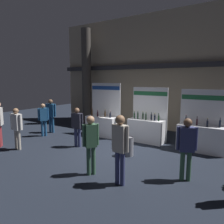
# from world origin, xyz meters

# --- Properties ---
(ground_plane) EXTENTS (26.47, 26.47, 0.00)m
(ground_plane) POSITION_xyz_m (0.00, 0.00, 0.00)
(ground_plane) COLOR black
(hall_colonnade) EXTENTS (13.24, 1.26, 6.24)m
(hall_colonnade) POSITION_xyz_m (0.00, 4.39, 3.09)
(hall_colonnade) COLOR tan
(hall_colonnade) RESTS_ON ground_plane
(exhibitor_booth_0) EXTENTS (1.67, 0.74, 2.56)m
(exhibitor_booth_0) POSITION_xyz_m (-1.82, 1.60, 0.61)
(exhibitor_booth_0) COLOR white
(exhibitor_booth_0) RESTS_ON ground_plane
(exhibitor_booth_1) EXTENTS (1.63, 0.66, 2.39)m
(exhibitor_booth_1) POSITION_xyz_m (0.42, 1.80, 0.61)
(exhibitor_booth_1) COLOR white
(exhibitor_booth_1) RESTS_ON ground_plane
(exhibitor_booth_2) EXTENTS (1.83, 0.66, 2.35)m
(exhibitor_booth_2) POSITION_xyz_m (2.70, 1.78, 0.60)
(exhibitor_booth_2) COLOR white
(exhibitor_booth_2) RESTS_ON ground_plane
(trash_bin) EXTENTS (0.35, 0.35, 0.70)m
(trash_bin) POSITION_xyz_m (0.62, -0.18, 0.35)
(trash_bin) COLOR slate
(trash_bin) RESTS_ON ground_plane
(visitor_0) EXTENTS (0.36, 0.47, 1.59)m
(visitor_0) POSITION_xyz_m (-4.15, -0.04, 0.93)
(visitor_0) COLOR navy
(visitor_0) RESTS_ON ground_plane
(visitor_1) EXTENTS (0.52, 0.34, 1.61)m
(visitor_1) POSITION_xyz_m (-1.63, -0.41, 0.95)
(visitor_1) COLOR navy
(visitor_1) RESTS_ON ground_plane
(visitor_2) EXTENTS (0.59, 0.30, 1.73)m
(visitor_2) POSITION_xyz_m (-4.40, 0.65, 1.04)
(visitor_2) COLOR navy
(visitor_2) RESTS_ON ground_plane
(visitor_3) EXTENTS (0.37, 0.40, 1.72)m
(visitor_3) POSITION_xyz_m (0.48, -2.15, 1.01)
(visitor_3) COLOR #33563D
(visitor_3) RESTS_ON ground_plane
(visitor_4) EXTENTS (0.51, 0.24, 1.84)m
(visitor_4) POSITION_xyz_m (1.48, -2.21, 1.10)
(visitor_4) COLOR navy
(visitor_4) RESTS_ON ground_plane
(visitor_6) EXTENTS (0.50, 0.39, 1.72)m
(visitor_6) POSITION_xyz_m (2.85, -1.04, 1.04)
(visitor_6) COLOR #33563D
(visitor_6) RESTS_ON ground_plane
(visitor_8) EXTENTS (0.59, 0.25, 1.64)m
(visitor_8) POSITION_xyz_m (-3.37, -1.95, 0.98)
(visitor_8) COLOR #ADA393
(visitor_8) RESTS_ON ground_plane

